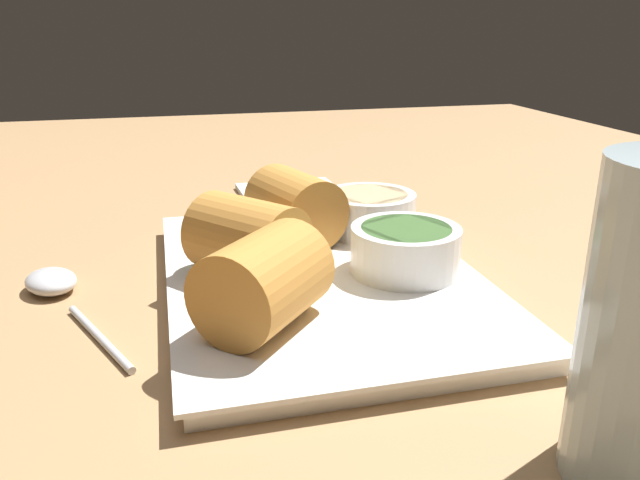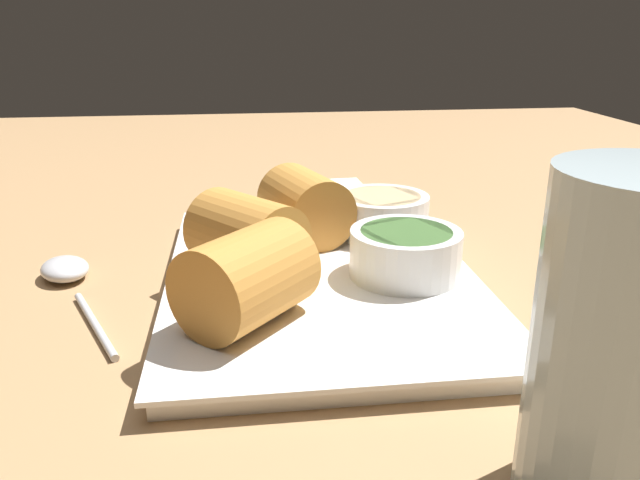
{
  "view_description": "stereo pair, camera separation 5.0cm",
  "coord_description": "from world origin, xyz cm",
  "views": [
    {
      "loc": [
        38.94,
        -7.49,
        20.46
      ],
      "look_at": [
        -1.1,
        2.65,
        5.72
      ],
      "focal_mm": 35.0,
      "sensor_mm": 36.0,
      "label": 1
    },
    {
      "loc": [
        39.88,
        -2.58,
        20.46
      ],
      "look_at": [
        -1.1,
        2.65,
        5.72
      ],
      "focal_mm": 35.0,
      "sensor_mm": 36.0,
      "label": 2
    }
  ],
  "objects": [
    {
      "name": "serving_plate",
      "position": [
        -1.1,
        2.65,
        2.76
      ],
      "size": [
        30.52,
        21.43,
        1.5
      ],
      "color": "white",
      "rests_on": "table_surface"
    },
    {
      "name": "table_surface",
      "position": [
        0.0,
        0.0,
        1.0
      ],
      "size": [
        180.0,
        140.0,
        2.0
      ],
      "color": "#A87F54",
      "rests_on": "ground"
    },
    {
      "name": "napkin",
      "position": [
        -24.54,
        5.78,
        2.3
      ],
      "size": [
        13.16,
        11.36,
        0.6
      ],
      "color": "white",
      "rests_on": "table_surface"
    },
    {
      "name": "roll_front_left",
      "position": [
        -1.44,
        -2.75,
        6.28
      ],
      "size": [
        9.14,
        8.88,
        5.56
      ],
      "color": "#C68438",
      "rests_on": "serving_plate"
    },
    {
      "name": "dipping_bowl_far",
      "position": [
        -8.33,
        8.73,
        5.29
      ],
      "size": [
        7.7,
        7.7,
        3.28
      ],
      "color": "white",
      "rests_on": "serving_plate"
    },
    {
      "name": "dipping_bowl_near",
      "position": [
        0.71,
        8.37,
        5.29
      ],
      "size": [
        7.7,
        7.7,
        3.28
      ],
      "color": "white",
      "rests_on": "serving_plate"
    },
    {
      "name": "roll_front_right",
      "position": [
        6.13,
        -2.29,
        6.28
      ],
      "size": [
        9.11,
        8.98,
        5.56
      ],
      "color": "#C68438",
      "rests_on": "serving_plate"
    },
    {
      "name": "spoon",
      "position": [
        -4.54,
        -15.7,
        2.71
      ],
      "size": [
        15.83,
        8.58,
        1.53
      ],
      "color": "silver",
      "rests_on": "table_surface"
    },
    {
      "name": "roll_back_left",
      "position": [
        -8.33,
        2.16,
        6.28
      ],
      "size": [
        8.78,
        7.56,
        5.56
      ],
      "color": "#C68438",
      "rests_on": "serving_plate"
    },
    {
      "name": "drinking_glass",
      "position": [
        21.37,
        11.28,
        8.88
      ],
      "size": [
        7.21,
        7.21,
        13.76
      ],
      "color": "silver",
      "rests_on": "table_surface"
    }
  ]
}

